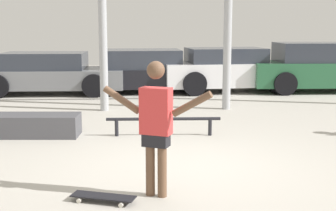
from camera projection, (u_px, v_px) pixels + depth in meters
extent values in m
plane|color=#B2ADA3|center=(186.00, 167.00, 6.89)|extent=(36.00, 36.00, 0.00)
cylinder|color=brown|center=(150.00, 164.00, 5.69)|extent=(0.11, 0.11, 0.78)
cylinder|color=brown|center=(162.00, 166.00, 5.64)|extent=(0.11, 0.11, 0.78)
cube|color=black|center=(156.00, 139.00, 5.61)|extent=(0.36, 0.29, 0.17)
cube|color=#DB3838|center=(156.00, 111.00, 5.55)|extent=(0.41, 0.32, 0.56)
sphere|color=brown|center=(156.00, 70.00, 5.47)|extent=(0.21, 0.21, 0.21)
cylinder|color=brown|center=(122.00, 100.00, 5.69)|extent=(0.48, 0.28, 0.33)
cylinder|color=brown|center=(192.00, 104.00, 5.38)|extent=(0.48, 0.28, 0.33)
cube|color=black|center=(103.00, 196.00, 5.52)|extent=(0.80, 0.45, 0.01)
cylinder|color=silver|center=(127.00, 199.00, 5.56)|extent=(0.06, 0.05, 0.05)
cylinder|color=silver|center=(121.00, 205.00, 5.35)|extent=(0.06, 0.05, 0.05)
cylinder|color=silver|center=(87.00, 194.00, 5.69)|extent=(0.06, 0.05, 0.05)
cylinder|color=silver|center=(79.00, 201.00, 5.49)|extent=(0.06, 0.05, 0.05)
cube|color=#47474C|center=(19.00, 125.00, 8.80)|extent=(2.29, 0.78, 0.41)
cylinder|color=black|center=(163.00, 119.00, 8.80)|extent=(2.15, 0.13, 0.06)
cylinder|color=black|center=(117.00, 128.00, 8.79)|extent=(0.07, 0.07, 0.32)
cylinder|color=black|center=(210.00, 127.00, 8.85)|extent=(0.07, 0.07, 0.32)
cube|color=slate|center=(51.00, 78.00, 14.26)|extent=(4.46, 1.79, 0.57)
cube|color=#2D333D|center=(45.00, 61.00, 14.16)|extent=(2.47, 1.61, 0.50)
cylinder|color=black|center=(99.00, 79.00, 15.16)|extent=(0.69, 0.23, 0.68)
cylinder|color=black|center=(94.00, 86.00, 13.52)|extent=(0.69, 0.23, 0.68)
cylinder|color=black|center=(14.00, 80.00, 15.03)|extent=(0.69, 0.23, 0.68)
cube|color=black|center=(148.00, 77.00, 14.67)|extent=(4.23, 1.95, 0.56)
cube|color=#2D333D|center=(143.00, 59.00, 14.56)|extent=(2.35, 1.74, 0.57)
cylinder|color=black|center=(185.00, 78.00, 15.68)|extent=(0.68, 0.25, 0.67)
cylinder|color=black|center=(193.00, 84.00, 13.96)|extent=(0.68, 0.25, 0.67)
cylinder|color=black|center=(108.00, 78.00, 15.42)|extent=(0.68, 0.25, 0.67)
cylinder|color=black|center=(106.00, 85.00, 13.70)|extent=(0.68, 0.25, 0.67)
cube|color=white|center=(230.00, 74.00, 14.78)|extent=(4.43, 2.06, 0.72)
cube|color=#2D333D|center=(225.00, 55.00, 14.66)|extent=(2.49, 1.75, 0.45)
cylinder|color=black|center=(261.00, 76.00, 15.82)|extent=(0.73, 0.28, 0.72)
cylinder|color=black|center=(280.00, 82.00, 14.22)|extent=(0.73, 0.28, 0.72)
cylinder|color=black|center=(184.00, 78.00, 15.41)|extent=(0.73, 0.28, 0.72)
cylinder|color=black|center=(195.00, 84.00, 13.81)|extent=(0.73, 0.28, 0.72)
cube|color=#28603D|center=(321.00, 73.00, 14.78)|extent=(4.51, 1.83, 0.75)
cube|color=#2D333D|center=(317.00, 52.00, 14.66)|extent=(2.49, 1.65, 0.59)
cylinder|color=black|center=(271.00, 77.00, 15.59)|extent=(0.70, 0.24, 0.70)
cylinder|color=black|center=(285.00, 84.00, 13.92)|extent=(0.70, 0.24, 0.70)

